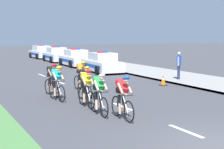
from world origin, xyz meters
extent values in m
cube|color=gray|center=(7.68, 14.00, 0.06)|extent=(4.19, 60.00, 0.12)
cube|color=#9E9E99|center=(5.67, 14.00, 0.07)|extent=(0.16, 60.00, 0.13)
cube|color=white|center=(0.00, 1.63, 0.00)|extent=(0.14, 1.60, 0.01)
cube|color=white|center=(0.00, 5.63, 0.00)|extent=(0.14, 1.60, 0.01)
cube|color=white|center=(0.00, 9.63, 0.00)|extent=(0.14, 1.60, 0.01)
cube|color=white|center=(0.00, 13.63, 0.00)|extent=(0.14, 1.60, 0.01)
cube|color=white|center=(0.00, 17.63, 0.00)|extent=(0.14, 1.60, 0.01)
torus|color=black|center=(-1.02, 3.29, 0.36)|extent=(0.07, 0.73, 0.72)
cylinder|color=#99999E|center=(-1.02, 3.29, 0.36)|extent=(0.06, 0.06, 0.06)
torus|color=black|center=(-0.98, 4.29, 0.36)|extent=(0.07, 0.73, 0.72)
cylinder|color=#99999E|center=(-0.98, 4.29, 0.36)|extent=(0.06, 0.06, 0.06)
cylinder|color=white|center=(-1.00, 3.74, 0.90)|extent=(0.06, 0.55, 0.04)
cylinder|color=white|center=(-1.01, 3.56, 0.58)|extent=(0.06, 0.48, 0.63)
cylinder|color=white|center=(-0.99, 3.94, 0.60)|extent=(0.04, 0.04, 0.65)
cylinder|color=black|center=(-1.02, 3.39, 0.88)|extent=(0.42, 0.04, 0.03)
cube|color=black|center=(-0.99, 3.94, 0.94)|extent=(0.11, 0.22, 0.05)
cube|color=red|center=(-1.00, 3.81, 1.14)|extent=(0.30, 0.56, 0.45)
cube|color=black|center=(-0.99, 3.93, 0.98)|extent=(0.29, 0.21, 0.18)
cylinder|color=black|center=(-0.91, 3.88, 0.64)|extent=(0.12, 0.23, 0.40)
cylinder|color=tan|center=(-0.91, 3.80, 0.37)|extent=(0.10, 0.16, 0.36)
cylinder|color=black|center=(-1.09, 3.88, 0.64)|extent=(0.12, 0.17, 0.40)
cylinder|color=tan|center=(-1.09, 3.80, 0.37)|extent=(0.09, 0.13, 0.36)
cylinder|color=tan|center=(-0.85, 3.59, 1.09)|extent=(0.09, 0.40, 0.35)
cylinder|color=tan|center=(-1.17, 3.61, 1.09)|extent=(0.09, 0.40, 0.35)
sphere|color=tan|center=(-1.01, 3.51, 1.38)|extent=(0.19, 0.19, 0.19)
ellipsoid|color=blue|center=(-1.01, 3.50, 1.45)|extent=(0.24, 0.32, 0.24)
torus|color=black|center=(-1.46, 4.25, 0.36)|extent=(0.08, 0.73, 0.72)
cylinder|color=#99999E|center=(-1.46, 4.25, 0.36)|extent=(0.06, 0.06, 0.06)
torus|color=black|center=(-1.41, 5.24, 0.36)|extent=(0.08, 0.73, 0.72)
cylinder|color=#99999E|center=(-1.41, 5.24, 0.36)|extent=(0.06, 0.06, 0.06)
cylinder|color=silver|center=(-1.44, 4.69, 0.90)|extent=(0.07, 0.55, 0.04)
cylinder|color=silver|center=(-1.45, 4.52, 0.58)|extent=(0.07, 0.48, 0.63)
cylinder|color=silver|center=(-1.43, 4.89, 0.60)|extent=(0.04, 0.04, 0.65)
cylinder|color=black|center=(-1.46, 4.35, 0.88)|extent=(0.42, 0.05, 0.03)
cube|color=black|center=(-1.43, 4.89, 0.94)|extent=(0.11, 0.22, 0.05)
cube|color=green|center=(-1.44, 4.77, 1.14)|extent=(0.31, 0.56, 0.45)
cube|color=black|center=(-1.43, 4.88, 0.98)|extent=(0.29, 0.21, 0.18)
cylinder|color=black|center=(-1.34, 4.83, 0.64)|extent=(0.12, 0.23, 0.40)
cylinder|color=beige|center=(-1.35, 4.75, 0.37)|extent=(0.10, 0.16, 0.36)
cylinder|color=black|center=(-1.52, 4.84, 0.64)|extent=(0.12, 0.17, 0.40)
cylinder|color=beige|center=(-1.53, 4.76, 0.37)|extent=(0.10, 0.13, 0.36)
cylinder|color=beige|center=(-1.29, 4.55, 1.09)|extent=(0.10, 0.40, 0.35)
cylinder|color=beige|center=(-1.61, 4.56, 1.09)|extent=(0.10, 0.40, 0.35)
sphere|color=beige|center=(-1.45, 4.47, 1.38)|extent=(0.19, 0.19, 0.19)
ellipsoid|color=white|center=(-1.45, 4.46, 1.45)|extent=(0.25, 0.33, 0.24)
torus|color=black|center=(-1.34, 5.72, 0.36)|extent=(0.06, 0.72, 0.72)
cylinder|color=#99999E|center=(-1.34, 5.72, 0.36)|extent=(0.06, 0.06, 0.06)
torus|color=black|center=(-1.31, 6.71, 0.36)|extent=(0.06, 0.72, 0.72)
cylinder|color=#99999E|center=(-1.31, 6.71, 0.36)|extent=(0.06, 0.06, 0.06)
cylinder|color=white|center=(-1.33, 6.16, 0.90)|extent=(0.05, 0.55, 0.04)
cylinder|color=white|center=(-1.33, 5.99, 0.58)|extent=(0.05, 0.48, 0.63)
cylinder|color=white|center=(-1.32, 6.36, 0.60)|extent=(0.04, 0.04, 0.65)
cylinder|color=black|center=(-1.33, 5.82, 0.88)|extent=(0.42, 0.04, 0.03)
cube|color=black|center=(-1.32, 6.36, 0.94)|extent=(0.10, 0.22, 0.05)
cube|color=yellow|center=(-1.32, 6.24, 1.14)|extent=(0.29, 0.56, 0.45)
cube|color=black|center=(-1.32, 6.35, 0.98)|extent=(0.28, 0.21, 0.18)
cylinder|color=black|center=(-1.23, 6.30, 0.64)|extent=(0.11, 0.23, 0.40)
cylinder|color=tan|center=(-1.24, 6.22, 0.37)|extent=(0.09, 0.16, 0.36)
cylinder|color=black|center=(-1.41, 6.31, 0.64)|extent=(0.11, 0.17, 0.40)
cylinder|color=tan|center=(-1.42, 6.23, 0.37)|extent=(0.09, 0.12, 0.36)
cylinder|color=tan|center=(-1.17, 6.02, 1.09)|extent=(0.08, 0.40, 0.35)
cylinder|color=tan|center=(-1.49, 6.03, 1.09)|extent=(0.08, 0.40, 0.35)
sphere|color=tan|center=(-1.33, 5.94, 1.38)|extent=(0.19, 0.19, 0.19)
ellipsoid|color=red|center=(-1.33, 5.93, 1.45)|extent=(0.24, 0.32, 0.24)
torus|color=black|center=(-0.89, 7.00, 0.36)|extent=(0.06, 0.72, 0.72)
cylinder|color=#99999E|center=(-0.89, 7.00, 0.36)|extent=(0.06, 0.06, 0.06)
torus|color=black|center=(-0.87, 8.00, 0.36)|extent=(0.06, 0.72, 0.72)
cylinder|color=#99999E|center=(-0.87, 8.00, 0.36)|extent=(0.06, 0.06, 0.06)
cylinder|color=#B21919|center=(-0.88, 7.45, 0.90)|extent=(0.05, 0.55, 0.04)
cylinder|color=#B21919|center=(-0.88, 7.28, 0.58)|extent=(0.05, 0.48, 0.63)
cylinder|color=#B21919|center=(-0.87, 7.65, 0.60)|extent=(0.04, 0.04, 0.65)
cylinder|color=black|center=(-0.89, 7.10, 0.88)|extent=(0.42, 0.04, 0.03)
cube|color=black|center=(-0.87, 7.65, 0.94)|extent=(0.10, 0.22, 0.05)
cube|color=black|center=(-0.88, 7.53, 1.14)|extent=(0.29, 0.56, 0.44)
cube|color=black|center=(-0.87, 7.64, 0.98)|extent=(0.28, 0.21, 0.18)
cylinder|color=black|center=(-0.79, 7.59, 0.64)|extent=(0.11, 0.23, 0.40)
cylinder|color=tan|center=(-0.79, 7.51, 0.37)|extent=(0.09, 0.16, 0.36)
cylinder|color=black|center=(-0.97, 7.59, 0.64)|extent=(0.11, 0.17, 0.40)
cylinder|color=tan|center=(-0.97, 7.51, 0.37)|extent=(0.09, 0.12, 0.36)
cylinder|color=tan|center=(-0.72, 7.31, 1.09)|extent=(0.08, 0.40, 0.35)
cylinder|color=tan|center=(-1.04, 7.31, 1.09)|extent=(0.08, 0.40, 0.35)
sphere|color=tan|center=(-0.88, 7.23, 1.38)|extent=(0.19, 0.19, 0.19)
ellipsoid|color=yellow|center=(-0.88, 7.22, 1.45)|extent=(0.24, 0.32, 0.24)
torus|color=black|center=(-1.88, 7.61, 0.36)|extent=(0.11, 0.72, 0.72)
cylinder|color=#99999E|center=(-1.88, 7.61, 0.36)|extent=(0.07, 0.07, 0.06)
torus|color=black|center=(-1.98, 8.60, 0.36)|extent=(0.11, 0.72, 0.72)
cylinder|color=#99999E|center=(-1.98, 8.60, 0.36)|extent=(0.07, 0.07, 0.06)
cylinder|color=silver|center=(-1.93, 8.06, 0.90)|extent=(0.09, 0.55, 0.04)
cylinder|color=silver|center=(-1.91, 7.88, 0.58)|extent=(0.09, 0.48, 0.63)
cylinder|color=silver|center=(-1.95, 8.26, 0.60)|extent=(0.04, 0.04, 0.65)
cylinder|color=black|center=(-1.89, 7.71, 0.88)|extent=(0.42, 0.07, 0.03)
cube|color=black|center=(-1.95, 8.26, 0.94)|extent=(0.12, 0.23, 0.05)
cube|color=#19B2B7|center=(-1.93, 8.13, 1.14)|extent=(0.33, 0.58, 0.44)
cube|color=black|center=(-1.94, 8.25, 0.98)|extent=(0.30, 0.23, 0.18)
cylinder|color=black|center=(-1.85, 8.20, 0.64)|extent=(0.13, 0.23, 0.40)
cylinder|color=tan|center=(-1.84, 8.12, 0.37)|extent=(0.10, 0.16, 0.36)
cylinder|color=black|center=(-2.03, 8.19, 0.64)|extent=(0.13, 0.18, 0.40)
cylinder|color=tan|center=(-2.02, 8.11, 0.37)|extent=(0.10, 0.13, 0.36)
cylinder|color=tan|center=(-1.75, 7.93, 1.09)|extent=(0.11, 0.41, 0.35)
cylinder|color=tan|center=(-2.07, 7.90, 1.09)|extent=(0.11, 0.41, 0.35)
sphere|color=tan|center=(-1.90, 7.83, 1.38)|extent=(0.19, 0.19, 0.19)
ellipsoid|color=yellow|center=(-1.90, 7.82, 1.45)|extent=(0.26, 0.34, 0.24)
torus|color=black|center=(0.02, 9.60, 0.36)|extent=(0.10, 0.73, 0.72)
cylinder|color=#99999E|center=(0.02, 9.60, 0.36)|extent=(0.06, 0.06, 0.06)
torus|color=black|center=(-0.05, 10.60, 0.36)|extent=(0.10, 0.73, 0.72)
cylinder|color=#99999E|center=(-0.05, 10.60, 0.36)|extent=(0.06, 0.06, 0.06)
cylinder|color=#1E1E99|center=(-0.01, 10.05, 0.90)|extent=(0.07, 0.55, 0.04)
cylinder|color=#1E1E99|center=(0.00, 9.88, 0.58)|extent=(0.07, 0.48, 0.63)
cylinder|color=#1E1E99|center=(-0.02, 10.25, 0.60)|extent=(0.04, 0.04, 0.65)
cylinder|color=black|center=(0.02, 9.70, 0.88)|extent=(0.42, 0.06, 0.03)
cube|color=black|center=(-0.02, 10.25, 0.94)|extent=(0.12, 0.23, 0.05)
cube|color=orange|center=(-0.01, 10.13, 1.14)|extent=(0.32, 0.56, 0.47)
cube|color=black|center=(-0.02, 10.24, 0.98)|extent=(0.29, 0.22, 0.18)
cylinder|color=black|center=(0.07, 10.20, 0.64)|extent=(0.13, 0.23, 0.40)
cylinder|color=#9E7051|center=(0.08, 10.12, 0.37)|extent=(0.10, 0.16, 0.36)
cylinder|color=black|center=(-0.11, 10.19, 0.64)|extent=(0.12, 0.18, 0.40)
cylinder|color=#9E7051|center=(-0.10, 10.11, 0.37)|extent=(0.10, 0.13, 0.36)
cylinder|color=#9E7051|center=(0.16, 9.93, 1.09)|extent=(0.10, 0.41, 0.35)
cylinder|color=#9E7051|center=(-0.16, 9.90, 1.09)|extent=(0.10, 0.41, 0.35)
sphere|color=#9E7051|center=(0.01, 9.83, 1.38)|extent=(0.19, 0.19, 0.19)
ellipsoid|color=yellow|center=(0.01, 9.82, 1.45)|extent=(0.25, 0.33, 0.24)
torus|color=black|center=(-1.72, 8.84, 0.36)|extent=(0.12, 0.72, 0.72)
cylinder|color=#99999E|center=(-1.72, 8.84, 0.36)|extent=(0.07, 0.07, 0.06)
torus|color=black|center=(-1.83, 9.84, 0.36)|extent=(0.12, 0.72, 0.72)
cylinder|color=#99999E|center=(-1.83, 9.84, 0.36)|extent=(0.07, 0.07, 0.06)
cylinder|color=#B21919|center=(-1.77, 9.29, 0.90)|extent=(0.10, 0.55, 0.04)
cylinder|color=#B21919|center=(-1.75, 9.12, 0.58)|extent=(0.09, 0.48, 0.63)
cylinder|color=#B21919|center=(-1.79, 9.49, 0.60)|extent=(0.04, 0.04, 0.65)
cylinder|color=black|center=(-1.73, 8.94, 0.88)|extent=(0.42, 0.07, 0.03)
cube|color=black|center=(-1.79, 9.49, 0.94)|extent=(0.12, 0.23, 0.05)
cube|color=black|center=(-1.78, 9.36, 1.14)|extent=(0.34, 0.58, 0.45)
cube|color=black|center=(-1.79, 9.48, 0.98)|extent=(0.30, 0.23, 0.18)
cylinder|color=black|center=(-1.70, 9.44, 0.64)|extent=(0.13, 0.23, 0.40)
cylinder|color=#9E7051|center=(-1.69, 9.36, 0.37)|extent=(0.11, 0.16, 0.36)
cylinder|color=black|center=(-1.87, 9.42, 0.64)|extent=(0.13, 0.18, 0.40)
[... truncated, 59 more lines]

